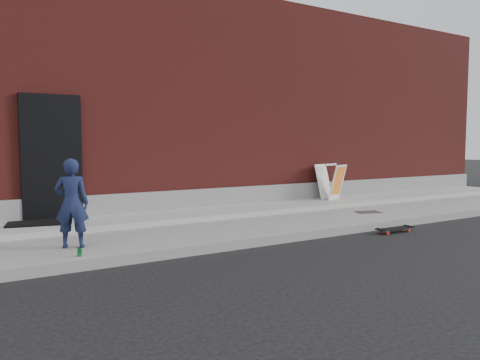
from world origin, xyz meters
TOP-DOWN VIEW (x-y plane):
  - ground at (0.00, 0.00)m, footprint 80.00×80.00m
  - sidewalk at (0.00, 1.50)m, footprint 20.00×3.00m
  - apron at (0.00, 2.40)m, footprint 20.00×1.20m
  - building at (-0.00, 6.99)m, footprint 20.00×8.10m
  - child at (-2.71, 0.81)m, footprint 0.55×0.46m
  - skateboard at (2.75, -0.33)m, footprint 0.79×0.23m
  - pizza_sign at (3.84, 2.58)m, footprint 0.71×0.77m
  - soda_can at (-2.75, 0.22)m, footprint 0.08×0.08m
  - doormat at (-2.90, 2.67)m, footprint 1.15×1.00m
  - utility_plate at (3.47, 1.00)m, footprint 0.59×0.47m

SIDE VIEW (x-z plane):
  - ground at x=0.00m, z-range 0.00..0.00m
  - skateboard at x=2.75m, z-range 0.03..0.12m
  - sidewalk at x=0.00m, z-range 0.00..0.15m
  - utility_plate at x=3.47m, z-range 0.15..0.17m
  - apron at x=0.00m, z-range 0.15..0.25m
  - soda_can at x=-2.75m, z-range 0.15..0.26m
  - doormat at x=-2.90m, z-range 0.25..0.28m
  - pizza_sign at x=3.84m, z-range 0.25..1.14m
  - child at x=-2.71m, z-range 0.15..1.43m
  - building at x=0.00m, z-range 0.00..5.00m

